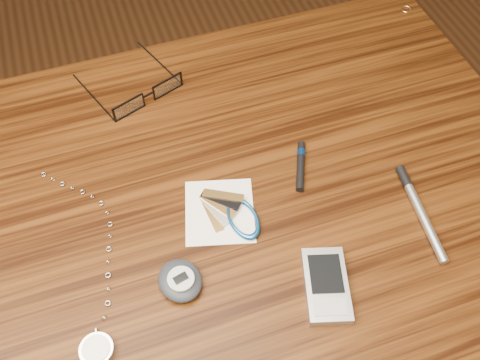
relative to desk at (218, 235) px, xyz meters
The scene contains 10 objects.
ground 0.65m from the desk, ahead, with size 3.80×3.80×0.00m, color #472814.
desk is the anchor object (origin of this frame).
eyeglasses 0.26m from the desk, 101.84° to the left, with size 0.17×0.17×0.03m.
gold_ring 0.56m from the desk, 31.85° to the left, with size 0.02×0.02×0.00m, color #EFB471.
pocket_watch 0.27m from the desk, 142.98° to the right, with size 0.09×0.31×0.01m.
pda_phone 0.23m from the desk, 61.32° to the right, with size 0.08×0.11×0.02m.
pedometer 0.18m from the desk, 126.47° to the right, with size 0.07×0.07×0.03m.
notepad_keys 0.11m from the desk, 65.81° to the right, with size 0.12×0.13×0.01m.
silver_pen 0.31m from the desk, 21.28° to the right, with size 0.03×0.16×0.01m.
black_blue_pen 0.18m from the desk, ahead, with size 0.05×0.08×0.01m.
Camera 1 is at (-0.10, -0.40, 1.39)m, focal length 40.00 mm.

